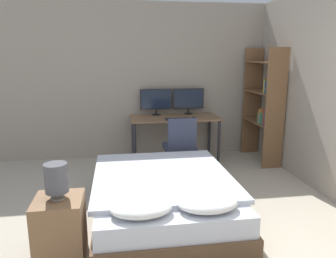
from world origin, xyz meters
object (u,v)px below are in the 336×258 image
Objects in this scene: monitor_right at (188,99)px; bookshelf at (265,103)px; office_chair at (180,152)px; desk at (175,122)px; keyboard at (177,119)px; bedside_lamp at (56,178)px; monitor_left at (156,100)px; computer_mouse at (194,118)px; nightstand at (60,230)px; bed at (164,197)px.

monitor_right is 0.29× the size of bookshelf.
office_chair is 1.73m from bookshelf.
keyboard reaches higher than desk.
monitor_right reaches higher than bedside_lamp.
monitor_left reaches higher than keyboard.
monitor_left is at bearing 180.00° from monitor_right.
nightstand is at bearing -126.06° from computer_mouse.
monitor_left and monitor_right have the same top height.
office_chair is 0.48× the size of bookshelf.
bedside_lamp is (0.00, 0.00, 0.48)m from nightstand.
computer_mouse is 0.08× the size of office_chair.
bookshelf reaches higher than monitor_left.
bedside_lamp is 0.17× the size of bookshelf.
desk is 0.79m from office_chair.
desk is (1.50, 2.68, -0.10)m from bedside_lamp.
keyboard is at bearing 177.97° from bookshelf.
nightstand is at bearing -121.45° from monitor_right.
bedside_lamp is 4.56× the size of computer_mouse.
computer_mouse is at bearing 0.00° from keyboard.
bookshelf is at bearing 38.61° from bedside_lamp.
nightstand is 1.07× the size of monitor_left.
bedside_lamp is 0.35× the size of office_chair.
desk is at bearing 60.83° from bedside_lamp.
nightstand is 2.91m from keyboard.
keyboard reaches higher than nightstand.
desk is at bearing 140.10° from computer_mouse.
office_chair is at bearing 53.37° from bedside_lamp.
bookshelf reaches higher than desk.
monitor_right is at bearing 58.69° from keyboard.
bed is at bearing -94.78° from monitor_left.
bedside_lamp is 2.87m from keyboard.
monitor_left is 0.58m from monitor_right.
office_chair is at bearing -164.23° from bookshelf.
monitor_right reaches higher than desk.
desk is 0.38m from computer_mouse.
computer_mouse is at bearing 53.94° from bedside_lamp.
bed is 2.17× the size of office_chair.
monitor_right reaches higher than computer_mouse.
computer_mouse is (0.76, 1.80, 0.55)m from bed.
bookshelf is (2.99, 2.39, 0.25)m from bedside_lamp.
keyboard is at bearing 58.52° from nightstand.
monitor_right is (0.77, 2.27, 0.79)m from bed.
office_chair is (-0.33, -0.96, -0.67)m from monitor_right.
monitor_left is (1.21, 2.92, 0.74)m from nightstand.
desk is 0.52m from monitor_left.
keyboard is (0.48, 1.80, 0.54)m from bed.
keyboard reaches higher than bed.
monitor_right is at bearing 58.55° from nightstand.
bookshelf is at bearing -23.67° from monitor_right.
bed is at bearing -103.28° from desk.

